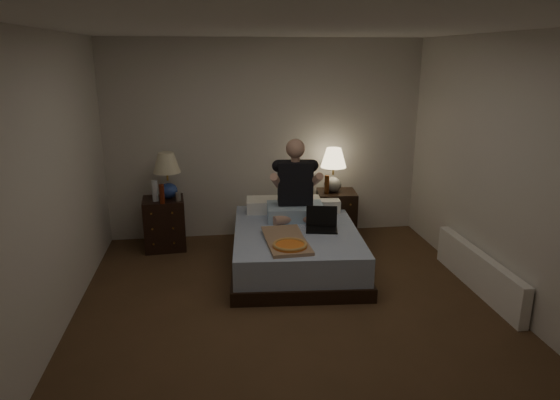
{
  "coord_description": "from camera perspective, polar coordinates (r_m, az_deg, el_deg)",
  "views": [
    {
      "loc": [
        -0.68,
        -4.01,
        2.3
      ],
      "look_at": [
        0.0,
        0.9,
        0.85
      ],
      "focal_mm": 32.0,
      "sensor_mm": 36.0,
      "label": 1
    }
  ],
  "objects": [
    {
      "name": "floor",
      "position": [
        4.67,
        1.56,
        -13.2
      ],
      "size": [
        4.0,
        4.5,
        0.0
      ],
      "primitive_type": "cube",
      "color": "brown",
      "rests_on": "ground"
    },
    {
      "name": "ceiling",
      "position": [
        4.07,
        1.84,
        19.12
      ],
      "size": [
        4.0,
        4.5,
        0.0
      ],
      "primitive_type": "cube",
      "rotation": [
        3.14,
        0.0,
        0.0
      ],
      "color": "white",
      "rests_on": "ground"
    },
    {
      "name": "wall_back",
      "position": [
        6.38,
        -1.68,
        6.85
      ],
      "size": [
        4.0,
        0.0,
        2.5
      ],
      "primitive_type": "cube",
      "rotation": [
        1.57,
        0.0,
        0.0
      ],
      "color": "beige",
      "rests_on": "ground"
    },
    {
      "name": "wall_front",
      "position": [
        2.16,
        11.89,
        -13.27
      ],
      "size": [
        4.0,
        0.0,
        2.5
      ],
      "primitive_type": "cube",
      "rotation": [
        -1.57,
        0.0,
        0.0
      ],
      "color": "beige",
      "rests_on": "ground"
    },
    {
      "name": "wall_left",
      "position": [
        4.35,
        -25.3,
        0.73
      ],
      "size": [
        0.0,
        4.5,
        2.5
      ],
      "primitive_type": "cube",
      "rotation": [
        1.57,
        0.0,
        1.57
      ],
      "color": "beige",
      "rests_on": "ground"
    },
    {
      "name": "wall_right",
      "position": [
        4.93,
        25.28,
        2.44
      ],
      "size": [
        0.0,
        4.5,
        2.5
      ],
      "primitive_type": "cube",
      "rotation": [
        1.57,
        0.0,
        -1.57
      ],
      "color": "beige",
      "rests_on": "ground"
    },
    {
      "name": "bed",
      "position": [
        5.6,
        1.8,
        -5.47
      ],
      "size": [
        1.48,
        1.89,
        0.45
      ],
      "primitive_type": "cube",
      "rotation": [
        0.0,
        0.0,
        -0.08
      ],
      "color": "#5371A7",
      "rests_on": "floor"
    },
    {
      "name": "nightstand_left",
      "position": [
        6.25,
        -13.06,
        -2.64
      ],
      "size": [
        0.52,
        0.47,
        0.63
      ],
      "primitive_type": "cube",
      "rotation": [
        0.0,
        0.0,
        0.08
      ],
      "color": "black",
      "rests_on": "floor"
    },
    {
      "name": "nightstand_right",
      "position": [
        6.47,
        6.43,
        -1.69
      ],
      "size": [
        0.52,
        0.47,
        0.62
      ],
      "primitive_type": "cube",
      "rotation": [
        0.0,
        0.0,
        -0.1
      ],
      "color": "black",
      "rests_on": "floor"
    },
    {
      "name": "lamp_left",
      "position": [
        6.1,
        -12.76,
        2.73
      ],
      "size": [
        0.32,
        0.32,
        0.56
      ],
      "primitive_type": null,
      "rotation": [
        0.0,
        0.0,
        0.01
      ],
      "color": "navy",
      "rests_on": "nightstand_left"
    },
    {
      "name": "lamp_right",
      "position": [
        6.31,
        6.1,
        3.42
      ],
      "size": [
        0.37,
        0.37,
        0.56
      ],
      "primitive_type": null,
      "rotation": [
        0.0,
        0.0,
        -0.16
      ],
      "color": "gray",
      "rests_on": "nightstand_right"
    },
    {
      "name": "water_bottle",
      "position": [
        6.05,
        -14.1,
        1.02
      ],
      "size": [
        0.07,
        0.07,
        0.25
      ],
      "primitive_type": "cylinder",
      "color": "silver",
      "rests_on": "nightstand_left"
    },
    {
      "name": "soda_can",
      "position": [
        6.03,
        -11.58,
        0.37
      ],
      "size": [
        0.07,
        0.07,
        0.1
      ],
      "primitive_type": "cylinder",
      "color": "#A1A19D",
      "rests_on": "nightstand_left"
    },
    {
      "name": "beer_bottle_left",
      "position": [
        5.94,
        -13.35,
        0.69
      ],
      "size": [
        0.06,
        0.06,
        0.23
      ],
      "primitive_type": "cylinder",
      "color": "#591D0C",
      "rests_on": "nightstand_left"
    },
    {
      "name": "beer_bottle_right",
      "position": [
        6.26,
        5.38,
        1.78
      ],
      "size": [
        0.06,
        0.06,
        0.23
      ],
      "primitive_type": "cylinder",
      "color": "#53280B",
      "rests_on": "nightstand_right"
    },
    {
      "name": "person",
      "position": [
        5.73,
        1.79,
        2.32
      ],
      "size": [
        0.7,
        0.57,
        0.93
      ],
      "primitive_type": null,
      "rotation": [
        0.0,
        0.0,
        -0.08
      ],
      "color": "black",
      "rests_on": "bed"
    },
    {
      "name": "laptop",
      "position": [
        5.44,
        4.8,
        -2.3
      ],
      "size": [
        0.39,
        0.34,
        0.24
      ],
      "primitive_type": null,
      "rotation": [
        0.0,
        0.0,
        -0.2
      ],
      "color": "black",
      "rests_on": "bed"
    },
    {
      "name": "pizza_box",
      "position": [
        4.93,
        1.14,
        -5.28
      ],
      "size": [
        0.44,
        0.78,
        0.08
      ],
      "primitive_type": null,
      "rotation": [
        0.0,
        0.0,
        0.05
      ],
      "color": "tan",
      "rests_on": "bed"
    },
    {
      "name": "radiator",
      "position": [
        5.45,
        21.7,
        -7.6
      ],
      "size": [
        0.1,
        1.6,
        0.4
      ],
      "primitive_type": "cube",
      "color": "white",
      "rests_on": "floor"
    }
  ]
}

